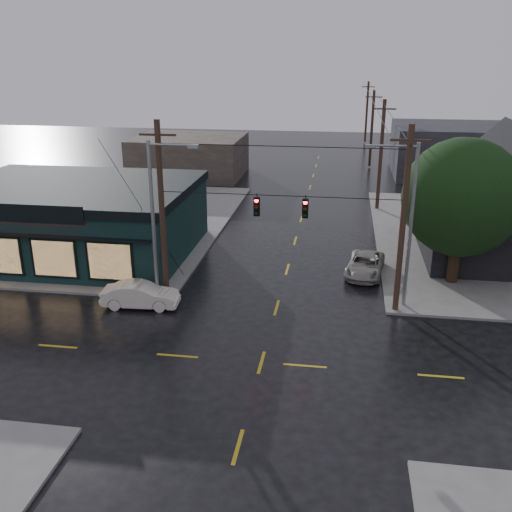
# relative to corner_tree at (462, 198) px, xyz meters

# --- Properties ---
(ground_plane) EXTENTS (160.00, 160.00, 0.00)m
(ground_plane) POSITION_rel_corner_tree_xyz_m (-10.24, -11.15, -5.42)
(ground_plane) COLOR black
(sidewalk_nw) EXTENTS (28.00, 28.00, 0.15)m
(sidewalk_nw) POSITION_rel_corner_tree_xyz_m (-30.24, 8.85, -5.34)
(sidewalk_nw) COLOR slate
(sidewalk_nw) RESTS_ON ground
(pizza_shop) EXTENTS (16.30, 12.34, 4.90)m
(pizza_shop) POSITION_rel_corner_tree_xyz_m (-25.24, 1.79, -2.86)
(pizza_shop) COLOR black
(pizza_shop) RESTS_ON ground
(corner_tree) EXTENTS (7.00, 7.00, 8.79)m
(corner_tree) POSITION_rel_corner_tree_xyz_m (0.00, 0.00, 0.00)
(corner_tree) COLOR black
(corner_tree) RESTS_ON ground
(utility_pole_nw) EXTENTS (2.00, 0.32, 10.15)m
(utility_pole_nw) POSITION_rel_corner_tree_xyz_m (-16.74, -4.65, -5.42)
(utility_pole_nw) COLOR black
(utility_pole_nw) RESTS_ON ground
(utility_pole_ne) EXTENTS (2.00, 0.32, 10.15)m
(utility_pole_ne) POSITION_rel_corner_tree_xyz_m (-3.74, -4.65, -5.42)
(utility_pole_ne) COLOR black
(utility_pole_ne) RESTS_ON ground
(utility_pole_far_a) EXTENTS (2.00, 0.32, 9.65)m
(utility_pole_far_a) POSITION_rel_corner_tree_xyz_m (-3.74, 16.85, -5.42)
(utility_pole_far_a) COLOR black
(utility_pole_far_a) RESTS_ON ground
(utility_pole_far_b) EXTENTS (2.00, 0.32, 9.15)m
(utility_pole_far_b) POSITION_rel_corner_tree_xyz_m (-3.74, 36.85, -5.42)
(utility_pole_far_b) COLOR black
(utility_pole_far_b) RESTS_ON ground
(utility_pole_far_c) EXTENTS (2.00, 0.32, 9.15)m
(utility_pole_far_c) POSITION_rel_corner_tree_xyz_m (-3.74, 56.85, -5.42)
(utility_pole_far_c) COLOR black
(utility_pole_far_c) RESTS_ON ground
(span_signal_assembly) EXTENTS (13.00, 0.48, 1.23)m
(span_signal_assembly) POSITION_rel_corner_tree_xyz_m (-10.15, -4.65, 0.28)
(span_signal_assembly) COLOR black
(span_signal_assembly) RESTS_ON ground
(streetlight_nw) EXTENTS (5.40, 0.30, 9.15)m
(streetlight_nw) POSITION_rel_corner_tree_xyz_m (-17.04, -5.35, -5.42)
(streetlight_nw) COLOR gray
(streetlight_nw) RESTS_ON ground
(streetlight_ne) EXTENTS (5.40, 0.30, 9.15)m
(streetlight_ne) POSITION_rel_corner_tree_xyz_m (-3.24, -3.95, -5.42)
(streetlight_ne) COLOR gray
(streetlight_ne) RESTS_ON ground
(bg_building_west) EXTENTS (12.00, 10.00, 4.40)m
(bg_building_west) POSITION_rel_corner_tree_xyz_m (-24.24, 28.85, -3.22)
(bg_building_west) COLOR #332B25
(bg_building_west) RESTS_ON ground
(bg_building_east) EXTENTS (14.00, 12.00, 5.60)m
(bg_building_east) POSITION_rel_corner_tree_xyz_m (5.76, 33.85, -2.62)
(bg_building_east) COLOR #222227
(bg_building_east) RESTS_ON ground
(sedan_cream) EXTENTS (4.38, 1.81, 1.41)m
(sedan_cream) POSITION_rel_corner_tree_xyz_m (-17.78, -6.15, -4.71)
(sedan_cream) COLOR silver
(sedan_cream) RESTS_ON ground
(suv_silver) EXTENTS (2.80, 4.95, 1.30)m
(suv_silver) POSITION_rel_corner_tree_xyz_m (-5.26, 0.68, -4.77)
(suv_silver) COLOR gray
(suv_silver) RESTS_ON ground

